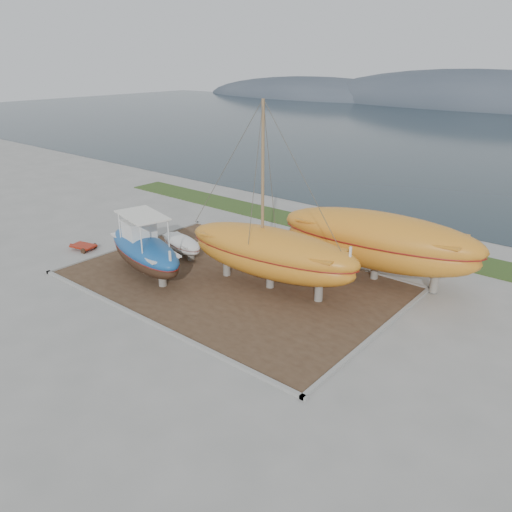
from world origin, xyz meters
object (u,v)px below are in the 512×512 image
Objects in this scene: red_trailer at (84,247)px; orange_bare_hull at (377,247)px; blue_caique at (144,244)px; orange_sailboat at (271,200)px; white_dinghy at (182,246)px.

orange_bare_hull is at bearing 11.96° from red_trailer.
orange_sailboat is at bearing 39.01° from blue_caique.
white_dinghy is 0.34× the size of orange_bare_hull.
white_dinghy is at bearing 171.89° from orange_sailboat.
orange_sailboat is 4.36× the size of red_trailer.
orange_sailboat is at bearing 11.71° from white_dinghy.
blue_caique is 6.57m from red_trailer.
red_trailer is at bearing -161.84° from orange_bare_hull.
orange_sailboat is (7.40, -0.23, 4.39)m from white_dinghy.
orange_sailboat is (6.81, 3.14, 3.18)m from blue_caique.
orange_bare_hull is at bearing 35.28° from white_dinghy.
orange_bare_hull is 18.91m from red_trailer.
red_trailer is (-17.04, -8.02, -1.79)m from orange_bare_hull.
red_trailer is at bearing -135.10° from white_dinghy.
orange_sailboat reaches higher than white_dinghy.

